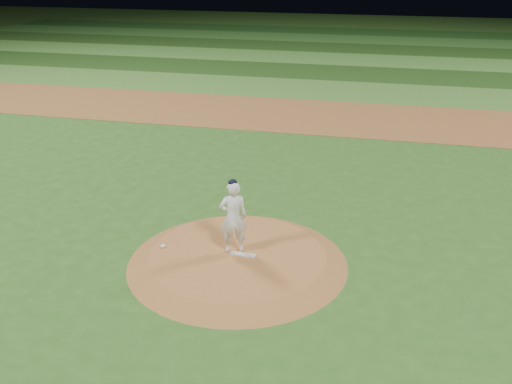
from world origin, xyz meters
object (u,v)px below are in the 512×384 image
pitchers_mound (238,258)px  rosin_bag (163,246)px  pitcher_on_mound (233,217)px  pitching_rubber (243,255)px

pitchers_mound → rosin_bag: rosin_bag is taller
rosin_bag → pitchers_mound: bearing=3.2°
pitchers_mound → pitcher_on_mound: size_ratio=2.83×
pitching_rubber → rosin_bag: 2.09m
pitchers_mound → rosin_bag: (-1.94, -0.11, 0.16)m
pitcher_on_mound → rosin_bag: bearing=-172.6°
pitching_rubber → pitcher_on_mound: pitcher_on_mound is taller
pitching_rubber → pitchers_mound: bearing=168.6°
pitcher_on_mound → pitching_rubber: bearing=-29.8°
pitchers_mound → pitcher_on_mound: (-0.13, 0.13, 1.08)m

